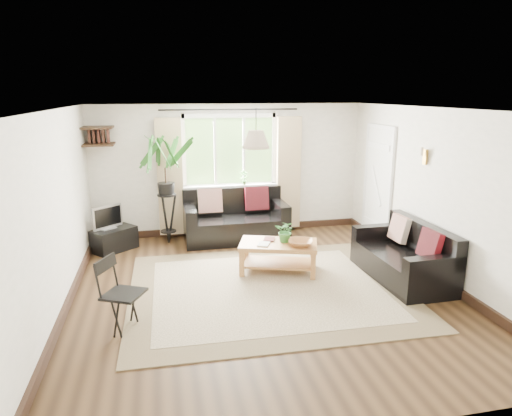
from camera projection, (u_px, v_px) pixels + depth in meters
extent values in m
plane|color=black|center=(262.00, 290.00, 6.17)|extent=(5.50, 5.50, 0.00)
plane|color=white|center=(263.00, 109.00, 5.57)|extent=(5.50, 5.50, 0.00)
cube|color=white|center=(230.00, 170.00, 8.47)|extent=(5.00, 0.02, 2.40)
cube|color=white|center=(348.00, 294.00, 3.26)|extent=(5.00, 0.02, 2.40)
cube|color=white|center=(56.00, 215.00, 5.36)|extent=(0.02, 5.50, 2.40)
cube|color=white|center=(437.00, 195.00, 6.37)|extent=(0.02, 5.50, 2.40)
cube|color=beige|center=(267.00, 288.00, 6.20)|extent=(3.72, 3.21, 0.02)
cube|color=silver|center=(378.00, 186.00, 8.03)|extent=(0.06, 0.96, 2.06)
imported|color=#2F6F2C|center=(286.00, 231.00, 6.68)|extent=(0.39, 0.37, 0.33)
imported|color=#9F6536|center=(301.00, 243.00, 6.54)|extent=(0.45, 0.45, 0.09)
imported|color=white|center=(258.00, 244.00, 6.61)|extent=(0.23, 0.26, 0.02)
imported|color=#572723|center=(264.00, 239.00, 6.82)|extent=(0.22, 0.26, 0.02)
cube|color=black|center=(114.00, 239.00, 7.69)|extent=(0.80, 0.76, 0.38)
imported|color=#2D6023|center=(244.00, 177.00, 8.45)|extent=(0.14, 0.10, 0.27)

